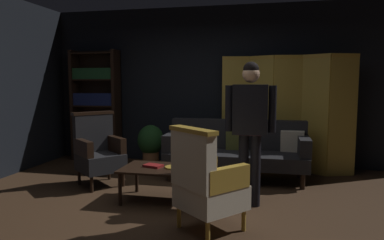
# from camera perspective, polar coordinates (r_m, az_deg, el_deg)

# --- Properties ---
(ground_plane) EXTENTS (10.00, 10.00, 0.00)m
(ground_plane) POSITION_cam_1_polar(r_m,az_deg,el_deg) (4.35, -2.34, -13.67)
(ground_plane) COLOR #3D2819
(back_wall) EXTENTS (7.20, 0.10, 2.80)m
(back_wall) POSITION_cam_1_polar(r_m,az_deg,el_deg) (6.49, 3.16, 5.47)
(back_wall) COLOR black
(back_wall) RESTS_ON ground_plane
(folding_screen) EXTENTS (2.14, 0.44, 1.90)m
(folding_screen) POSITION_cam_1_polar(r_m,az_deg,el_deg) (6.03, 14.84, 1.29)
(folding_screen) COLOR #B29338
(folding_screen) RESTS_ON ground_plane
(bookshelf) EXTENTS (0.90, 0.32, 2.05)m
(bookshelf) POSITION_cam_1_polar(r_m,az_deg,el_deg) (6.94, -15.04, 2.63)
(bookshelf) COLOR black
(bookshelf) RESTS_ON ground_plane
(velvet_couch) EXTENTS (2.12, 0.78, 0.88)m
(velvet_couch) POSITION_cam_1_polar(r_m,az_deg,el_deg) (5.53, 7.07, -4.55)
(velvet_couch) COLOR black
(velvet_couch) RESTS_ON ground_plane
(coffee_table) EXTENTS (1.00, 0.64, 0.42)m
(coffee_table) POSITION_cam_1_polar(r_m,az_deg,el_deg) (4.46, -4.67, -8.15)
(coffee_table) COLOR black
(coffee_table) RESTS_ON ground_plane
(armchair_gilt_accent) EXTENTS (0.81, 0.81, 1.04)m
(armchair_gilt_accent) POSITION_cam_1_polar(r_m,az_deg,el_deg) (3.55, 2.23, -9.92)
(armchair_gilt_accent) COLOR #B78E33
(armchair_gilt_accent) RESTS_ON ground_plane
(armchair_wing_left) EXTENTS (0.81, 0.81, 1.04)m
(armchair_wing_left) POSITION_cam_1_polar(r_m,az_deg,el_deg) (5.29, -14.70, -4.78)
(armchair_wing_left) COLOR black
(armchair_wing_left) RESTS_ON ground_plane
(standing_figure) EXTENTS (0.59, 0.23, 1.70)m
(standing_figure) POSITION_cam_1_polar(r_m,az_deg,el_deg) (4.22, 9.26, -0.03)
(standing_figure) COLOR black
(standing_figure) RESTS_ON ground_plane
(potted_plant) EXTENTS (0.45, 0.45, 0.74)m
(potted_plant) POSITION_cam_1_polar(r_m,az_deg,el_deg) (6.16, -6.59, -3.73)
(potted_plant) COLOR brown
(potted_plant) RESTS_ON ground_plane
(book_red_leather) EXTENTS (0.26, 0.20, 0.03)m
(book_red_leather) POSITION_cam_1_polar(r_m,az_deg,el_deg) (4.50, -6.21, -7.25)
(book_red_leather) COLOR maroon
(book_red_leather) RESTS_ON coffee_table
(brass_tray) EXTENTS (0.23, 0.23, 0.02)m
(brass_tray) POSITION_cam_1_polar(r_m,az_deg,el_deg) (4.43, -2.83, -7.52)
(brass_tray) COLOR gold
(brass_tray) RESTS_ON coffee_table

